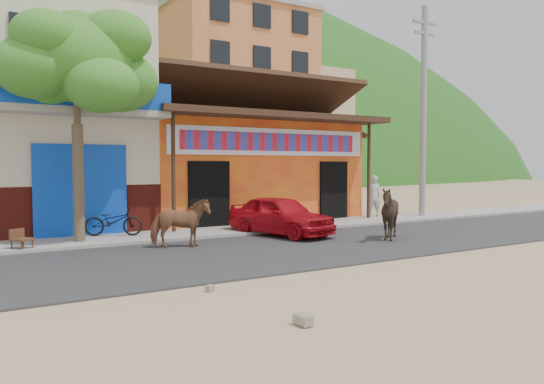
{
  "coord_description": "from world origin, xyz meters",
  "views": [
    {
      "loc": [
        -7.53,
        -8.31,
        2.1
      ],
      "look_at": [
        -0.51,
        3.0,
        1.4
      ],
      "focal_mm": 35.0,
      "sensor_mm": 36.0,
      "label": 1
    }
  ],
  "objects_px": {
    "utility_pole": "(423,112)",
    "cow_tan": "(180,223)",
    "red_car": "(280,215)",
    "pedestrian": "(373,196)",
    "tree": "(77,124)",
    "cafe_chair_right": "(22,230)",
    "cow_dark": "(389,214)",
    "scooter": "(113,221)"
  },
  "relations": [
    {
      "from": "cow_tan",
      "to": "red_car",
      "type": "distance_m",
      "value": 3.4
    },
    {
      "from": "tree",
      "to": "utility_pole",
      "type": "xyz_separation_m",
      "value": [
        12.8,
        0.2,
        1.0
      ]
    },
    {
      "from": "cow_tan",
      "to": "red_car",
      "type": "bearing_deg",
      "value": -63.8
    },
    {
      "from": "cow_tan",
      "to": "red_car",
      "type": "relative_size",
      "value": 0.42
    },
    {
      "from": "red_car",
      "to": "scooter",
      "type": "xyz_separation_m",
      "value": [
        -4.31,
        1.83,
        -0.09
      ]
    },
    {
      "from": "utility_pole",
      "to": "cow_tan",
      "type": "distance_m",
      "value": 11.54
    },
    {
      "from": "pedestrian",
      "to": "red_car",
      "type": "bearing_deg",
      "value": 45.5
    },
    {
      "from": "cow_tan",
      "to": "tree",
      "type": "bearing_deg",
      "value": 62.3
    },
    {
      "from": "red_car",
      "to": "cow_dark",
      "type": "bearing_deg",
      "value": -63.84
    },
    {
      "from": "utility_pole",
      "to": "scooter",
      "type": "relative_size",
      "value": 5.11
    },
    {
      "from": "cow_dark",
      "to": "pedestrian",
      "type": "height_order",
      "value": "pedestrian"
    },
    {
      "from": "red_car",
      "to": "tree",
      "type": "bearing_deg",
      "value": 153.12
    },
    {
      "from": "cow_dark",
      "to": "scooter",
      "type": "distance_m",
      "value": 7.58
    },
    {
      "from": "tree",
      "to": "cafe_chair_right",
      "type": "relative_size",
      "value": 6.98
    },
    {
      "from": "red_car",
      "to": "cafe_chair_right",
      "type": "distance_m",
      "value": 6.78
    },
    {
      "from": "tree",
      "to": "scooter",
      "type": "xyz_separation_m",
      "value": [
        1.03,
        0.58,
        -2.59
      ]
    },
    {
      "from": "cow_dark",
      "to": "red_car",
      "type": "bearing_deg",
      "value": -137.56
    },
    {
      "from": "cow_dark",
      "to": "pedestrian",
      "type": "distance_m",
      "value": 5.79
    },
    {
      "from": "cafe_chair_right",
      "to": "tree",
      "type": "bearing_deg",
      "value": -15.22
    },
    {
      "from": "utility_pole",
      "to": "cow_tan",
      "type": "xyz_separation_m",
      "value": [
        -10.8,
        -2.08,
        -3.47
      ]
    },
    {
      "from": "tree",
      "to": "utility_pole",
      "type": "relative_size",
      "value": 0.75
    },
    {
      "from": "cow_tan",
      "to": "cow_dark",
      "type": "relative_size",
      "value": 0.99
    },
    {
      "from": "pedestrian",
      "to": "cow_tan",
      "type": "bearing_deg",
      "value": 41.71
    },
    {
      "from": "tree",
      "to": "cow_dark",
      "type": "relative_size",
      "value": 4.16
    },
    {
      "from": "cow_tan",
      "to": "scooter",
      "type": "height_order",
      "value": "cow_tan"
    },
    {
      "from": "cow_tan",
      "to": "pedestrian",
      "type": "distance_m",
      "value": 9.36
    },
    {
      "from": "scooter",
      "to": "cafe_chair_right",
      "type": "xyz_separation_m",
      "value": [
        -2.43,
        -1.08,
        0.02
      ]
    },
    {
      "from": "cow_tan",
      "to": "cafe_chair_right",
      "type": "bearing_deg",
      "value": 83.48
    },
    {
      "from": "cow_dark",
      "to": "utility_pole",
      "type": "bearing_deg",
      "value": 127.63
    },
    {
      "from": "pedestrian",
      "to": "tree",
      "type": "bearing_deg",
      "value": 29.12
    },
    {
      "from": "scooter",
      "to": "cow_tan",
      "type": "bearing_deg",
      "value": -132.86
    },
    {
      "from": "cow_tan",
      "to": "cafe_chair_right",
      "type": "distance_m",
      "value": 3.67
    },
    {
      "from": "cow_dark",
      "to": "cafe_chair_right",
      "type": "bearing_deg",
      "value": -107.16
    },
    {
      "from": "cow_tan",
      "to": "cow_dark",
      "type": "height_order",
      "value": "cow_dark"
    },
    {
      "from": "tree",
      "to": "cafe_chair_right",
      "type": "bearing_deg",
      "value": -160.35
    },
    {
      "from": "utility_pole",
      "to": "red_car",
      "type": "distance_m",
      "value": 8.37
    },
    {
      "from": "tree",
      "to": "red_car",
      "type": "height_order",
      "value": "tree"
    },
    {
      "from": "cafe_chair_right",
      "to": "cow_dark",
      "type": "bearing_deg",
      "value": -54.66
    },
    {
      "from": "tree",
      "to": "cafe_chair_right",
      "type": "height_order",
      "value": "tree"
    },
    {
      "from": "cow_tan",
      "to": "scooter",
      "type": "xyz_separation_m",
      "value": [
        -0.97,
        2.46,
        -0.11
      ]
    },
    {
      "from": "cafe_chair_right",
      "to": "red_car",
      "type": "bearing_deg",
      "value": -41.27
    },
    {
      "from": "cow_dark",
      "to": "tree",
      "type": "bearing_deg",
      "value": -113.79
    }
  ]
}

